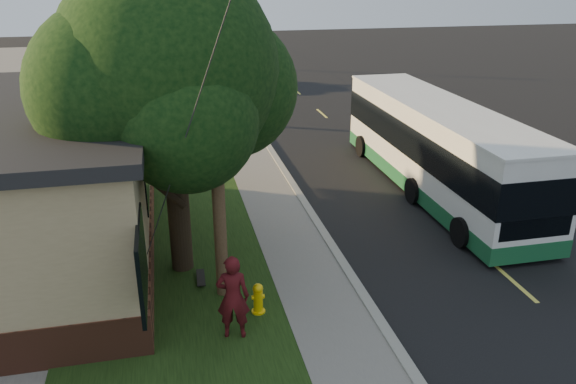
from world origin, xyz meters
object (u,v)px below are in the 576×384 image
at_px(skateboarder, 233,297).
at_px(traffic_signal, 223,26).
at_px(transit_bus, 437,146).
at_px(dumpster, 77,168).
at_px(skateboard_main, 201,278).
at_px(leafy_tree, 169,73).
at_px(bare_tree_far, 180,50).
at_px(fire_hydrant, 258,298).
at_px(utility_pole, 214,110).
at_px(bare_tree_near, 180,80).
at_px(distant_car, 252,75).

bearing_deg(skateboarder, traffic_signal, -85.55).
height_order(transit_bus, dumpster, transit_bus).
relative_size(traffic_signal, skateboard_main, 6.63).
height_order(leafy_tree, bare_tree_far, leafy_tree).
bearing_deg(fire_hydrant, skateboard_main, 124.53).
height_order(utility_pole, skateboard_main, utility_pole).
xyz_separation_m(bare_tree_far, traffic_signal, (3.50, 4.00, 1.16)).
xyz_separation_m(leafy_tree, transit_bus, (9.00, 3.65, -3.50)).
distance_m(fire_hydrant, skateboarder, 1.16).
relative_size(utility_pole, skateboarder, 4.72).
xyz_separation_m(fire_hydrant, bare_tree_near, (-0.90, 18.00, 1.72)).
height_order(utility_pole, traffic_signal, utility_pole).
xyz_separation_m(bare_tree_near, bare_tree_far, (0.50, 12.00, -0.15)).
xyz_separation_m(bare_tree_far, skateboarder, (-0.25, -30.75, -0.97)).
bearing_deg(bare_tree_far, utility_pole, -90.60).
distance_m(utility_pole, dumpster, 10.03).
height_order(utility_pole, distant_car, utility_pole).
relative_size(transit_bus, dumpster, 5.95).
distance_m(fire_hydrant, bare_tree_near, 18.10).
distance_m(fire_hydrant, utility_pole, 4.37).
bearing_deg(bare_tree_far, transit_bus, -71.72).
bearing_deg(bare_tree_near, distant_car, 58.52).
bearing_deg(utility_pole, skateboard_main, 123.36).
distance_m(skateboard_main, dumpster, 8.41).
bearing_deg(bare_tree_far, dumpster, -102.43).
xyz_separation_m(skateboard_main, dumpster, (-3.80, 7.48, 0.65)).
relative_size(skateboarder, distant_car, 0.42).
xyz_separation_m(utility_pole, dumpster, (-4.28, 8.21, -3.86)).
distance_m(bare_tree_far, skateboard_main, 28.35).
xyz_separation_m(transit_bus, dumpster, (-12.41, 2.90, -0.89)).
relative_size(fire_hydrant, transit_bus, 0.06).
bearing_deg(fire_hydrant, bare_tree_near, 92.86).
bearing_deg(dumpster, bare_tree_far, 77.57).
bearing_deg(fire_hydrant, bare_tree_far, 90.76).
xyz_separation_m(bare_tree_near, transit_bus, (8.33, -11.70, -0.48)).
bearing_deg(leafy_tree, transit_bus, 22.10).
bearing_deg(transit_bus, fire_hydrant, -139.68).
bearing_deg(traffic_signal, distant_car, -82.73).
distance_m(leafy_tree, bare_tree_near, 15.66).
distance_m(utility_pole, leafy_tree, 1.94).
bearing_deg(skateboard_main, bare_tree_near, 88.99).
bearing_deg(skateboarder, distant_car, -89.40).
xyz_separation_m(bare_tree_near, skateboarder, (0.25, -18.75, -1.12)).
bearing_deg(leafy_tree, utility_pole, -62.40).
relative_size(skateboard_main, dumpster, 0.43).
relative_size(utility_pole, leafy_tree, 1.16).
relative_size(fire_hydrant, distant_car, 0.16).
relative_size(fire_hydrant, skateboarder, 0.38).
relative_size(bare_tree_far, distant_car, 0.88).
xyz_separation_m(fire_hydrant, traffic_signal, (3.10, 34.00, 2.73)).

